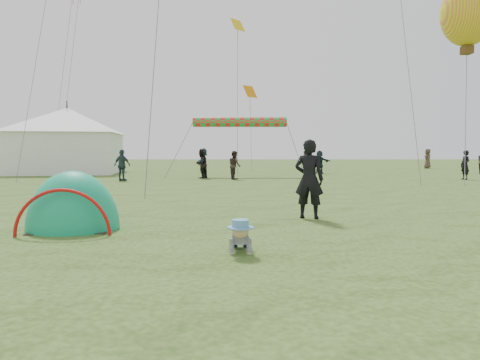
{
  "coord_description": "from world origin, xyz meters",
  "views": [
    {
      "loc": [
        0.23,
        -7.44,
        1.65
      ],
      "look_at": [
        0.25,
        1.9,
        1.0
      ],
      "focal_mm": 32.0,
      "sensor_mm": 36.0,
      "label": 1
    }
  ],
  "objects_px": {
    "event_marquee": "(68,138)",
    "balloon_kite": "(468,17)",
    "crawling_toddler": "(240,234)",
    "popup_tent": "(74,229)",
    "standing_adult": "(309,179)"
  },
  "relations": [
    {
      "from": "event_marquee",
      "to": "balloon_kite",
      "type": "bearing_deg",
      "value": -20.77
    },
    {
      "from": "crawling_toddler",
      "to": "balloon_kite",
      "type": "relative_size",
      "value": 0.18
    },
    {
      "from": "popup_tent",
      "to": "standing_adult",
      "type": "height_order",
      "value": "standing_adult"
    },
    {
      "from": "crawling_toddler",
      "to": "popup_tent",
      "type": "bearing_deg",
      "value": 150.0
    },
    {
      "from": "popup_tent",
      "to": "crawling_toddler",
      "type": "bearing_deg",
      "value": -34.55
    },
    {
      "from": "event_marquee",
      "to": "crawling_toddler",
      "type": "bearing_deg",
      "value": -70.83
    },
    {
      "from": "crawling_toddler",
      "to": "popup_tent",
      "type": "relative_size",
      "value": 0.31
    },
    {
      "from": "standing_adult",
      "to": "crawling_toddler",
      "type": "bearing_deg",
      "value": 83.25
    },
    {
      "from": "standing_adult",
      "to": "balloon_kite",
      "type": "height_order",
      "value": "balloon_kite"
    },
    {
      "from": "event_marquee",
      "to": "balloon_kite",
      "type": "distance_m",
      "value": 27.02
    },
    {
      "from": "popup_tent",
      "to": "event_marquee",
      "type": "height_order",
      "value": "event_marquee"
    },
    {
      "from": "event_marquee",
      "to": "balloon_kite",
      "type": "xyz_separation_m",
      "value": [
        25.5,
        -5.78,
        6.81
      ]
    },
    {
      "from": "crawling_toddler",
      "to": "standing_adult",
      "type": "relative_size",
      "value": 0.4
    },
    {
      "from": "event_marquee",
      "to": "standing_adult",
      "type": "bearing_deg",
      "value": -63.79
    },
    {
      "from": "standing_adult",
      "to": "event_marquee",
      "type": "bearing_deg",
      "value": -36.6
    }
  ]
}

